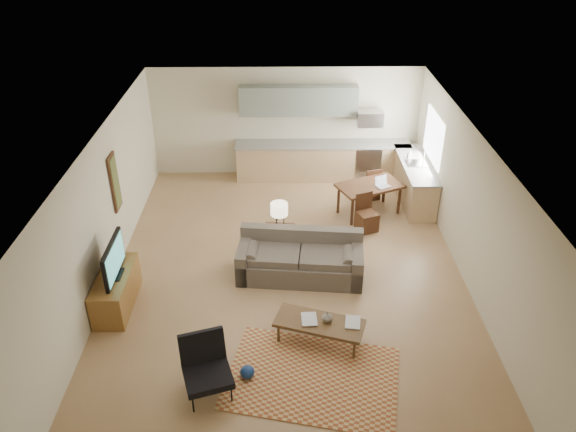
{
  "coord_description": "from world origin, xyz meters",
  "views": [
    {
      "loc": [
        -0.12,
        -8.45,
        6.27
      ],
      "look_at": [
        0.0,
        0.3,
        1.15
      ],
      "focal_mm": 35.0,
      "sensor_mm": 36.0,
      "label": 1
    }
  ],
  "objects_px": {
    "coffee_table": "(319,332)",
    "dining_table": "(369,199)",
    "console_table": "(279,242)",
    "tv_credenza": "(116,290)",
    "sofa": "(300,257)",
    "armchair": "(207,371)"
  },
  "relations": [
    {
      "from": "coffee_table",
      "to": "dining_table",
      "type": "distance_m",
      "value": 4.34
    },
    {
      "from": "coffee_table",
      "to": "console_table",
      "type": "relative_size",
      "value": 2.07
    },
    {
      "from": "tv_credenza",
      "to": "sofa",
      "type": "bearing_deg",
      "value": 14.41
    },
    {
      "from": "sofa",
      "to": "coffee_table",
      "type": "xyz_separation_m",
      "value": [
        0.24,
        -1.78,
        -0.2
      ]
    },
    {
      "from": "sofa",
      "to": "console_table",
      "type": "height_order",
      "value": "sofa"
    },
    {
      "from": "coffee_table",
      "to": "tv_credenza",
      "type": "relative_size",
      "value": 1.01
    },
    {
      "from": "sofa",
      "to": "coffee_table",
      "type": "height_order",
      "value": "sofa"
    },
    {
      "from": "coffee_table",
      "to": "tv_credenza",
      "type": "distance_m",
      "value": 3.56
    },
    {
      "from": "armchair",
      "to": "console_table",
      "type": "height_order",
      "value": "armchair"
    },
    {
      "from": "dining_table",
      "to": "armchair",
      "type": "bearing_deg",
      "value": -144.36
    },
    {
      "from": "sofa",
      "to": "console_table",
      "type": "xyz_separation_m",
      "value": [
        -0.38,
        0.62,
        -0.08
      ]
    },
    {
      "from": "coffee_table",
      "to": "sofa",
      "type": "bearing_deg",
      "value": 116.16
    },
    {
      "from": "sofa",
      "to": "dining_table",
      "type": "relative_size",
      "value": 1.72
    },
    {
      "from": "sofa",
      "to": "console_table",
      "type": "bearing_deg",
      "value": 127.1
    },
    {
      "from": "coffee_table",
      "to": "console_table",
      "type": "xyz_separation_m",
      "value": [
        -0.62,
        2.41,
        0.13
      ]
    },
    {
      "from": "sofa",
      "to": "tv_credenza",
      "type": "distance_m",
      "value": 3.29
    },
    {
      "from": "coffee_table",
      "to": "armchair",
      "type": "height_order",
      "value": "armchair"
    },
    {
      "from": "armchair",
      "to": "sofa",
      "type": "bearing_deg",
      "value": 45.98
    },
    {
      "from": "coffee_table",
      "to": "console_table",
      "type": "bearing_deg",
      "value": 122.95
    },
    {
      "from": "console_table",
      "to": "coffee_table",
      "type": "bearing_deg",
      "value": -69.22
    },
    {
      "from": "sofa",
      "to": "dining_table",
      "type": "xyz_separation_m",
      "value": [
        1.59,
        2.34,
        -0.06
      ]
    },
    {
      "from": "sofa",
      "to": "dining_table",
      "type": "bearing_deg",
      "value": 61.37
    }
  ]
}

